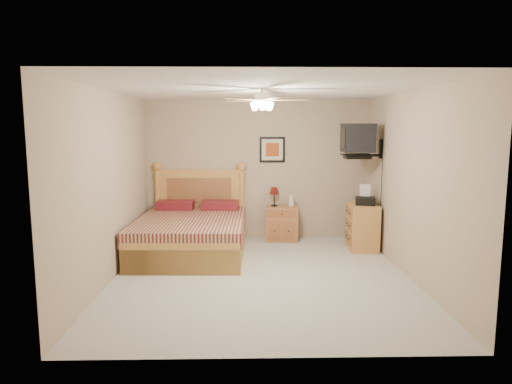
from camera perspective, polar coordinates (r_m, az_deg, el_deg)
The scene contains 17 objects.
floor at distance 6.35m, azimuth 0.67°, elevation -10.44°, with size 4.50×4.50×0.00m, color #ADA79C.
ceiling at distance 6.04m, azimuth 0.71°, elevation 12.65°, with size 4.00×4.50×0.04m, color white.
wall_back at distance 8.31m, azimuth 0.17°, elevation 2.77°, with size 4.00×0.04×2.50m, color tan.
wall_front at distance 3.85m, azimuth 1.83°, elevation -3.42°, with size 4.00×0.04×2.50m, color tan.
wall_left at distance 6.33m, azimuth -17.72°, elevation 0.72°, with size 0.04×4.50×2.50m, color tan.
wall_right at distance 6.46m, azimuth 18.72°, elevation 0.82°, with size 0.04×4.50×2.50m, color tan.
bed at distance 7.31m, azimuth -8.13°, elevation -2.35°, with size 1.66×2.17×1.41m, color #BC8837, non-canonical shape.
nightstand at distance 8.23m, azimuth 3.26°, elevation -3.93°, with size 0.57×0.43×0.61m, color #9F6135.
table_lamp at distance 8.19m, azimuth 2.29°, elevation -0.58°, with size 0.19×0.19×0.34m, color maroon, non-canonical shape.
lotion_bottle at distance 8.19m, azimuth 4.46°, elevation -0.88°, with size 0.10×0.10×0.26m, color silver.
framed_picture at distance 8.27m, azimuth 2.05°, elevation 5.32°, with size 0.46×0.04×0.46m, color black.
dresser at distance 7.81m, azimuth 13.15°, elevation -4.24°, with size 0.45×0.64×0.76m, color #BC6D38.
fax_machine at distance 7.67m, azimuth 13.51°, elevation -0.35°, with size 0.31×0.33×0.33m, color black, non-canonical shape.
magazine_lower at distance 7.95m, azimuth 12.51°, elevation -1.14°, with size 0.17×0.23×0.02m, color beige.
magazine_upper at distance 7.97m, azimuth 12.54°, elevation -0.97°, with size 0.18×0.24×0.02m, color gray.
wall_tv at distance 7.62m, azimuth 13.70°, elevation 6.29°, with size 0.56×0.46×0.58m, color black, non-canonical shape.
ceiling_fan at distance 5.84m, azimuth 0.78°, elevation 11.44°, with size 1.14×1.14×0.28m, color white, non-canonical shape.
Camera 1 is at (-0.21, -6.02, 2.02)m, focal length 32.00 mm.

